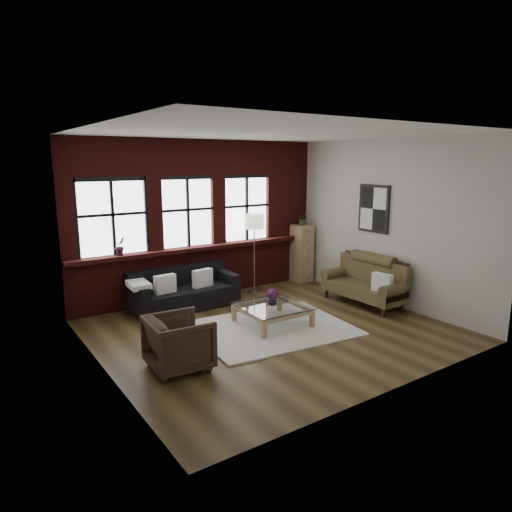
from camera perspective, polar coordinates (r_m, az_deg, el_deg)
floor at (r=7.75m, az=1.91°, el=-9.20°), size 5.50×5.50×0.00m
ceiling at (r=7.25m, az=2.09°, el=15.15°), size 5.50×5.50×0.00m
wall_back at (r=9.44m, az=-7.04°, el=4.55°), size 5.50×0.00×5.50m
wall_front at (r=5.55m, az=17.44°, el=-0.96°), size 5.50×0.00×5.50m
wall_left at (r=6.14m, az=-19.16°, el=0.11°), size 0.00×5.00×5.00m
wall_right at (r=9.21m, az=15.96°, el=4.01°), size 0.00×5.00×5.00m
brick_backwall at (r=9.39m, az=-6.87°, el=4.51°), size 5.50×0.12×3.20m
sill_ledge at (r=9.40m, az=-6.53°, el=1.07°), size 5.50×0.30×0.08m
window_left at (r=8.71m, az=-17.51°, el=4.48°), size 1.38×0.10×1.50m
window_mid at (r=9.25m, az=-8.57°, el=5.29°), size 1.38×0.10×1.50m
window_right at (r=9.93m, az=-1.25°, el=5.86°), size 1.38×0.10×1.50m
wall_poster at (r=9.36m, az=14.52°, el=5.74°), size 0.05×0.74×0.94m
shag_rug at (r=7.78m, az=2.05°, el=-9.00°), size 2.73×2.25×0.03m
dark_sofa at (r=8.87m, az=-8.91°, el=-4.10°), size 2.04×0.82×0.74m
pillow_a at (r=8.56m, az=-11.31°, el=-3.46°), size 0.41×0.17×0.34m
pillow_b at (r=8.88m, az=-6.69°, el=-2.76°), size 0.42×0.20×0.34m
vintage_settee at (r=9.16m, az=13.26°, el=-3.15°), size 0.77×1.74×0.93m
pillow_settee at (r=8.74m, az=15.50°, el=-3.23°), size 0.19×0.40×0.34m
armchair at (r=6.34m, az=-9.61°, el=-10.65°), size 0.87×0.85×0.74m
coffee_table at (r=7.91m, az=2.06°, el=-7.41°), size 1.13×1.13×0.37m
vase at (r=7.83m, az=2.07°, el=-5.61°), size 0.17×0.17×0.16m
flowers at (r=7.79m, az=2.08°, el=-4.78°), size 0.19×0.19×0.19m
drawer_chest at (r=10.69m, az=5.73°, el=0.34°), size 0.41×0.41×1.33m
potted_plant_top at (r=10.56m, az=5.82°, el=4.67°), size 0.32×0.29×0.29m
floor_lamp at (r=9.71m, az=-0.22°, el=0.74°), size 0.40×0.40×1.83m
sill_plant at (r=8.68m, az=-16.60°, el=1.20°), size 0.23×0.21×0.35m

